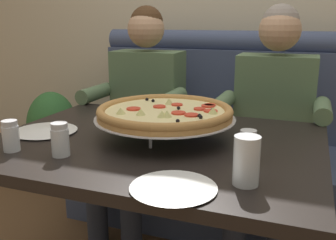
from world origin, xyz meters
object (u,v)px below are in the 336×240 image
(drinking_glass, at_px, (246,164))
(shaker_pepper_flakes, at_px, (60,142))
(diner_right, at_px, (272,118))
(plate_near_right, at_px, (45,129))
(potted_plant, at_px, (53,134))
(shaker_oregano, at_px, (248,147))
(booth_bench, at_px, (213,151))
(pizza, at_px, (165,113))
(plate_near_left, at_px, (173,186))
(dining_table, at_px, (155,162))
(diner_left, at_px, (141,107))
(shaker_parmesan, at_px, (11,138))

(drinking_glass, bearing_deg, shaker_pepper_flakes, 178.74)
(diner_right, bearing_deg, plate_near_right, -138.35)
(plate_near_right, height_order, potted_plant, plate_near_right)
(shaker_oregano, xyz_separation_m, shaker_pepper_flakes, (-0.59, -0.19, 0.01))
(booth_bench, height_order, shaker_oregano, booth_bench)
(pizza, bearing_deg, plate_near_left, -66.23)
(dining_table, height_order, diner_left, diner_left)
(booth_bench, bearing_deg, shaker_oregano, -70.57)
(diner_right, height_order, plate_near_left, diner_right)
(diner_right, relative_size, plate_near_left, 5.35)
(shaker_parmesan, relative_size, potted_plant, 0.15)
(diner_right, relative_size, plate_near_right, 4.95)
(pizza, height_order, shaker_parmesan, pizza)
(drinking_glass, xyz_separation_m, potted_plant, (-1.58, 1.21, -0.43))
(plate_near_left, bearing_deg, shaker_pepper_flakes, 165.60)
(booth_bench, xyz_separation_m, diner_left, (-0.37, -0.27, 0.31))
(dining_table, distance_m, pizza, 0.19)
(potted_plant, bearing_deg, shaker_pepper_flakes, -51.08)
(plate_near_right, xyz_separation_m, drinking_glass, (0.84, -0.22, 0.05))
(dining_table, distance_m, diner_left, 0.77)
(shaker_parmesan, bearing_deg, shaker_pepper_flakes, 5.64)
(plate_near_right, bearing_deg, plate_near_left, -25.81)
(plate_near_right, bearing_deg, potted_plant, 126.76)
(dining_table, relative_size, pizza, 2.28)
(shaker_oregano, bearing_deg, potted_plant, 146.97)
(plate_near_left, bearing_deg, booth_bench, 99.14)
(plate_near_right, bearing_deg, diner_right, 41.65)
(diner_left, distance_m, plate_near_right, 0.74)
(booth_bench, height_order, pizza, booth_bench)
(booth_bench, height_order, diner_right, diner_right)
(dining_table, xyz_separation_m, pizza, (0.02, 0.05, 0.19))
(shaker_pepper_flakes, bearing_deg, pizza, 51.92)
(potted_plant, bearing_deg, dining_table, -37.79)
(diner_left, bearing_deg, diner_right, 0.00)
(pizza, distance_m, potted_plant, 1.57)
(diner_right, relative_size, shaker_parmesan, 11.78)
(booth_bench, relative_size, shaker_pepper_flakes, 14.37)
(dining_table, relative_size, diner_left, 0.96)
(plate_near_left, distance_m, drinking_glass, 0.21)
(diner_right, distance_m, pizza, 0.73)
(dining_table, xyz_separation_m, drinking_glass, (0.39, -0.28, 0.15))
(diner_right, distance_m, shaker_oregano, 0.76)
(drinking_glass, bearing_deg, diner_right, 91.32)
(dining_table, bearing_deg, shaker_pepper_flakes, -129.96)
(shaker_parmesan, relative_size, drinking_glass, 0.78)
(shaker_pepper_flakes, xyz_separation_m, shaker_parmesan, (-0.19, -0.02, -0.00))
(booth_bench, relative_size, shaker_parmesan, 15.03)
(diner_right, xyz_separation_m, potted_plant, (-1.56, 0.25, -0.32))
(diner_left, distance_m, potted_plant, 0.92)
(diner_right, xyz_separation_m, shaker_pepper_flakes, (-0.59, -0.94, 0.09))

